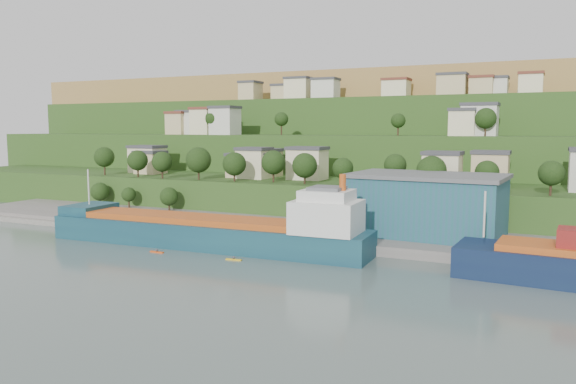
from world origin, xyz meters
The scene contains 10 objects.
ground centered at (0.00, 0.00, 0.00)m, with size 500.00×500.00×0.00m, color #4A5A55.
quay centered at (20.00, 28.00, 0.00)m, with size 220.00×26.00×4.00m, color slate.
pebble_beach centered at (-55.00, 22.00, 0.00)m, with size 40.00×18.00×2.40m, color slate.
hillside centered at (-0.03, 168.69, 0.08)m, with size 360.00×211.06×96.00m.
cargo_ship_near centered at (-4.40, 9.05, 2.86)m, with size 70.12×13.27×17.94m.
warehouse centered at (34.16, 30.70, 8.43)m, with size 32.28×21.17×12.80m.
caravan centered at (-49.99, 20.10, 2.59)m, with size 5.95×2.48×2.78m, color white.
dinghy centered at (-45.93, 21.28, 1.63)m, with size 4.29×1.61×0.86m, color silver.
kayak_orange centered at (-11.91, 0.24, 0.23)m, with size 3.08×0.56×0.77m.
kayak_yellow centered at (4.97, 1.08, 0.23)m, with size 3.12×0.88×0.77m.
Camera 1 is at (56.73, -86.54, 24.10)m, focal length 35.00 mm.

